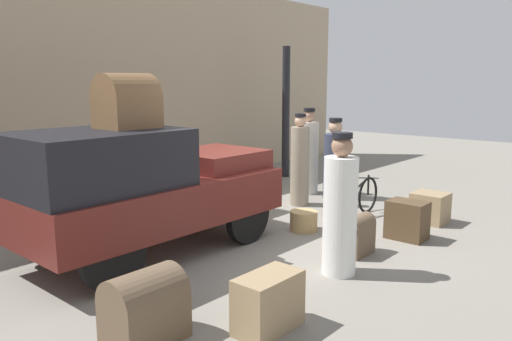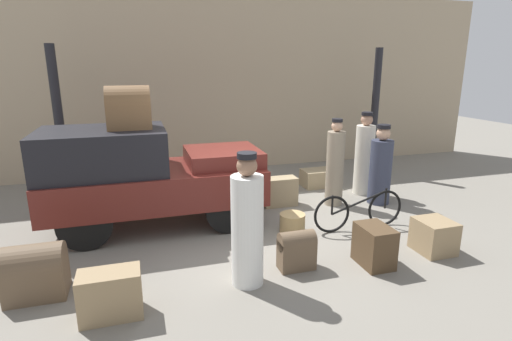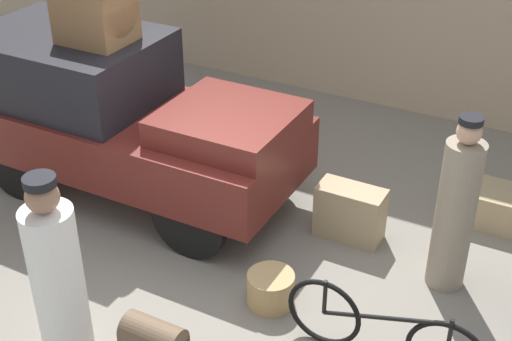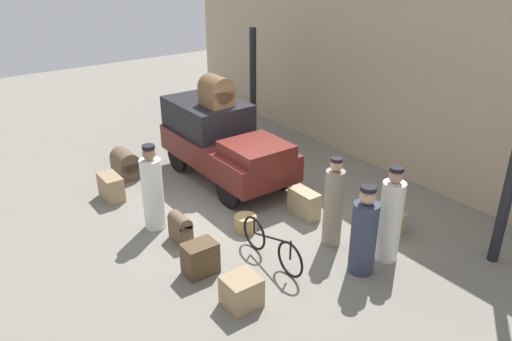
# 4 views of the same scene
# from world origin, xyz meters

# --- Properties ---
(ground_plane) EXTENTS (30.00, 30.00, 0.00)m
(ground_plane) POSITION_xyz_m (0.00, 0.00, 0.00)
(ground_plane) COLOR gray
(station_building_facade) EXTENTS (16.00, 0.15, 4.50)m
(station_building_facade) POSITION_xyz_m (0.00, 4.08, 2.25)
(station_building_facade) COLOR tan
(station_building_facade) RESTS_ON ground
(canopy_pillar_left) EXTENTS (0.18, 0.18, 3.12)m
(canopy_pillar_left) POSITION_xyz_m (-3.21, 2.58, 1.56)
(canopy_pillar_left) COLOR black
(canopy_pillar_left) RESTS_ON ground
(canopy_pillar_right) EXTENTS (0.18, 0.18, 3.12)m
(canopy_pillar_right) POSITION_xyz_m (4.04, 2.58, 1.56)
(canopy_pillar_right) COLOR black
(canopy_pillar_right) RESTS_ON ground
(truck) EXTENTS (3.60, 1.57, 1.73)m
(truck) POSITION_xyz_m (-1.66, 0.58, 0.95)
(truck) COLOR black
(truck) RESTS_ON ground
(bicycle) EXTENTS (1.66, 0.04, 0.68)m
(bicycle) POSITION_xyz_m (1.78, -0.62, 0.33)
(bicycle) COLOR black
(bicycle) RESTS_ON ground
(wicker_basket) EXTENTS (0.43, 0.43, 0.31)m
(wicker_basket) POSITION_xyz_m (0.66, -0.39, 0.16)
(wicker_basket) COLOR tan
(wicker_basket) RESTS_ON ground
(conductor_in_dark_uniform) EXTENTS (0.40, 0.40, 1.77)m
(conductor_in_dark_uniform) POSITION_xyz_m (2.89, 1.09, 0.81)
(conductor_in_dark_uniform) COLOR silver
(conductor_in_dark_uniform) RESTS_ON ground
(porter_standing_middle) EXTENTS (0.35, 0.35, 1.72)m
(porter_standing_middle) POSITION_xyz_m (1.96, 0.64, 0.79)
(porter_standing_middle) COLOR gray
(porter_standing_middle) RESTS_ON ground
(porter_lifting_near_truck) EXTENTS (0.44, 0.44, 1.60)m
(porter_lifting_near_truck) POSITION_xyz_m (2.87, 0.46, 0.72)
(porter_lifting_near_truck) COLOR #33384C
(porter_lifting_near_truck) RESTS_ON ground
(porter_with_bicycle) EXTENTS (0.41, 0.41, 1.72)m
(porter_with_bicycle) POSITION_xyz_m (-0.50, -1.74, 0.78)
(porter_with_bicycle) COLOR white
(porter_with_bicycle) RESTS_ON ground
(trunk_wicker_pale) EXTENTS (0.72, 0.52, 0.39)m
(trunk_wicker_pale) POSITION_xyz_m (2.19, 1.85, 0.19)
(trunk_wicker_pale) COLOR #9E8966
(trunk_wicker_pale) RESTS_ON ground
(trunk_barrel_dark) EXTENTS (0.49, 0.27, 0.55)m
(trunk_barrel_dark) POSITION_xyz_m (0.25, -1.57, 0.29)
(trunk_barrel_dark) COLOR brown
(trunk_barrel_dark) RESTS_ON ground
(suitcase_black_upright) EXTENTS (0.50, 0.53, 0.49)m
(suitcase_black_upright) POSITION_xyz_m (2.41, -1.69, 0.25)
(suitcase_black_upright) COLOR #937A56
(suitcase_black_upright) RESTS_ON ground
(trunk_umber_medium) EXTENTS (0.68, 0.33, 0.57)m
(trunk_umber_medium) POSITION_xyz_m (0.90, 0.90, 0.28)
(trunk_umber_medium) COLOR #9E8966
(trunk_umber_medium) RESTS_ON ground
(suitcase_small_leather) EXTENTS (0.40, 0.56, 0.57)m
(suitcase_small_leather) POSITION_xyz_m (1.33, -1.78, 0.29)
(suitcase_small_leather) COLOR #4C3823
(suitcase_small_leather) RESTS_ON ground
(trunk_large_brown) EXTENTS (0.67, 0.37, 0.54)m
(trunk_large_brown) POSITION_xyz_m (-2.14, -1.98, 0.27)
(trunk_large_brown) COLOR #937A56
(trunk_large_brown) RESTS_ON ground
(suitcase_tan_flat) EXTENTS (0.68, 0.49, 0.67)m
(suitcase_tan_flat) POSITION_xyz_m (-3.02, -1.28, 0.32)
(suitcase_tan_flat) COLOR brown
(suitcase_tan_flat) RESTS_ON ground
(trunk_on_truck_roof) EXTENTS (0.68, 0.59, 0.68)m
(trunk_on_truck_roof) POSITION_xyz_m (-1.83, 0.58, 2.04)
(trunk_on_truck_roof) COLOR brown
(trunk_on_truck_roof) RESTS_ON truck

